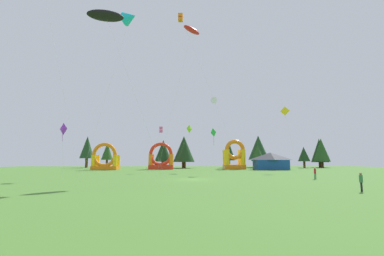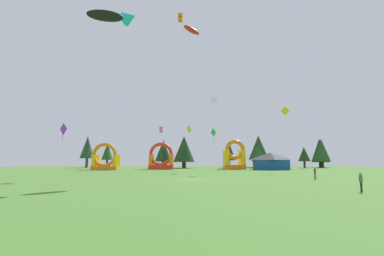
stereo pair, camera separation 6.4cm
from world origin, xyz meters
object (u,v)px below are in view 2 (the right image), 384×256
at_px(person_far_side, 315,172).
at_px(inflatable_blue_arch, 234,158).
at_px(kite_cyan_delta, 130,18).
at_px(festival_tent, 271,161).
at_px(kite_pink_box, 161,130).
at_px(person_near_camera, 361,180).
at_px(kite_yellow_diamond, 285,112).
at_px(kite_green_diamond, 214,133).
at_px(inflatable_orange_dome, 161,160).
at_px(kite_red_parafoil, 192,30).
at_px(kite_purple_diamond, 62,130).
at_px(inflatable_red_slide, 105,160).
at_px(kite_orange_box, 181,18).
at_px(kite_lime_diamond, 190,129).
at_px(kite_black_parafoil, 105,16).
at_px(kite_white_delta, 215,101).

xyz_separation_m(person_far_side, inflatable_blue_arch, (-4.43, 32.62, 1.90)).
xyz_separation_m(kite_cyan_delta, festival_tent, (28.63, 27.30, -20.79)).
xyz_separation_m(kite_pink_box, person_near_camera, (19.23, -30.14, -7.49)).
bearing_deg(kite_yellow_diamond, kite_green_diamond, -149.84).
bearing_deg(festival_tent, inflatable_orange_dome, 172.75).
distance_m(kite_red_parafoil, kite_purple_diamond, 22.90).
relative_size(person_far_side, inflatable_red_slide, 0.24).
height_order(person_far_side, inflatable_orange_dome, inflatable_orange_dome).
bearing_deg(kite_purple_diamond, kite_yellow_diamond, 27.99).
height_order(kite_red_parafoil, kite_orange_box, kite_orange_box).
relative_size(kite_purple_diamond, inflatable_red_slide, 1.06).
relative_size(kite_green_diamond, person_near_camera, 4.86).
bearing_deg(inflatable_orange_dome, kite_green_diamond, -64.25).
distance_m(kite_purple_diamond, person_far_side, 33.02).
xyz_separation_m(kite_yellow_diamond, kite_green_diamond, (-15.80, -9.18, -5.40)).
bearing_deg(kite_pink_box, inflatable_blue_arch, 41.07).
relative_size(kite_lime_diamond, festival_tent, 1.22).
height_order(kite_yellow_diamond, kite_black_parafoil, kite_black_parafoil).
height_order(person_near_camera, festival_tent, festival_tent).
xyz_separation_m(kite_black_parafoil, kite_white_delta, (14.51, 32.25, -1.27)).
bearing_deg(kite_red_parafoil, inflatable_red_slide, 127.58).
height_order(kite_yellow_diamond, kite_cyan_delta, kite_cyan_delta).
relative_size(kite_yellow_diamond, kite_lime_diamond, 1.38).
bearing_deg(inflatable_red_slide, kite_pink_box, -39.03).
height_order(kite_yellow_diamond, kite_white_delta, kite_white_delta).
distance_m(kite_green_diamond, person_far_side, 16.42).
bearing_deg(kite_cyan_delta, festival_tent, 43.64).
distance_m(person_near_camera, inflatable_blue_arch, 45.40).
bearing_deg(inflatable_blue_arch, person_far_side, -82.27).
distance_m(person_near_camera, inflatable_orange_dome, 49.38).
xyz_separation_m(inflatable_blue_arch, festival_tent, (8.12, -3.86, -0.74)).
distance_m(kite_orange_box, kite_purple_diamond, 21.99).
distance_m(kite_lime_diamond, inflatable_orange_dome, 15.50).
bearing_deg(person_near_camera, person_far_side, 6.00).
distance_m(kite_white_delta, inflatable_blue_arch, 17.03).
bearing_deg(kite_green_diamond, kite_pink_box, 140.05).
xyz_separation_m(kite_purple_diamond, festival_tent, (36.25, 29.55, -4.23)).
xyz_separation_m(kite_pink_box, kite_green_diamond, (9.73, -8.15, -1.47)).
bearing_deg(inflatable_orange_dome, person_near_camera, -65.41).
bearing_deg(kite_white_delta, kite_orange_box, -107.69).
distance_m(inflatable_orange_dome, inflatable_red_slide, 13.47).
bearing_deg(kite_cyan_delta, kite_red_parafoil, 8.65).
bearing_deg(inflatable_red_slide, kite_purple_diamond, -82.90).
bearing_deg(kite_white_delta, person_far_side, -65.75).
height_order(kite_pink_box, kite_black_parafoil, kite_black_parafoil).
height_order(kite_black_parafoil, kite_red_parafoil, kite_red_parafoil).
height_order(kite_purple_diamond, inflatable_red_slide, kite_purple_diamond).
relative_size(kite_white_delta, inflatable_orange_dome, 2.43).
xyz_separation_m(kite_red_parafoil, kite_orange_box, (-1.57, -2.17, 0.61)).
relative_size(kite_cyan_delta, inflatable_blue_arch, 3.20).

